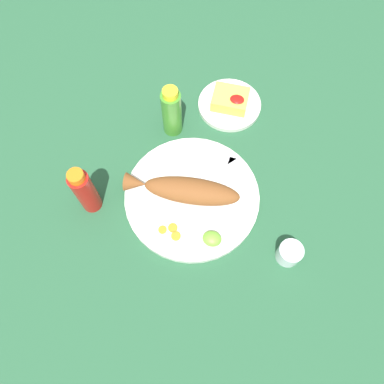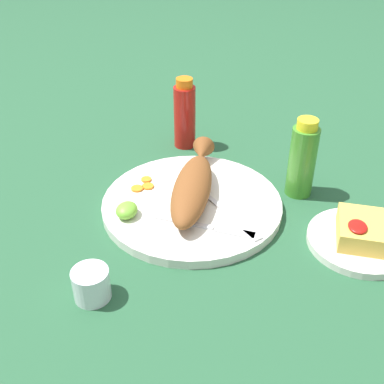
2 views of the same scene
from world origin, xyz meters
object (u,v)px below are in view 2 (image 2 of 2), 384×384
object	(u,v)px
fork_far	(211,227)
fork_near	(231,216)
hot_sauce_bottle_red	(185,115)
hot_sauce_bottle_green	(302,159)
salt_cup	(92,286)
side_plate_fries	(359,241)
fried_fish	(193,184)
main_plate	(192,204)

from	to	relation	value
fork_far	fork_near	bearing A→B (deg)	58.09
hot_sauce_bottle_red	hot_sauce_bottle_green	bearing A→B (deg)	62.08
hot_sauce_bottle_red	salt_cup	distance (m)	0.51
fork_near	fork_far	world-z (taller)	same
hot_sauce_bottle_red	side_plate_fries	bearing A→B (deg)	53.49
fried_fish	fork_near	xyz separation A→B (m)	(0.05, 0.08, -0.02)
main_plate	hot_sauce_bottle_green	bearing A→B (deg)	117.31
fried_fish	hot_sauce_bottle_red	size ratio (longest dim) A/B	1.78
fork_near	salt_cup	bearing A→B (deg)	-85.08
side_plate_fries	fork_far	bearing A→B (deg)	-81.91
hot_sauce_bottle_red	salt_cup	xyz separation A→B (m)	(0.51, -0.02, -0.06)
main_plate	salt_cup	distance (m)	0.28
side_plate_fries	main_plate	bearing A→B (deg)	-97.11
hot_sauce_bottle_red	salt_cup	world-z (taller)	hot_sauce_bottle_red
fork_near	side_plate_fries	size ratio (longest dim) A/B	0.79
main_plate	hot_sauce_bottle_green	distance (m)	0.23
fried_fish	fork_near	distance (m)	0.10
fork_far	side_plate_fries	xyz separation A→B (m)	(-0.04, 0.26, -0.01)
fried_fish	side_plate_fries	bearing A→B (deg)	75.47
fork_near	fork_far	size ratio (longest dim) A/B	0.78
fork_far	side_plate_fries	size ratio (longest dim) A/B	1.02
hot_sauce_bottle_green	salt_cup	xyz separation A→B (m)	(0.36, -0.29, -0.06)
main_plate	fried_fish	bearing A→B (deg)	-175.60
fried_fish	fork_far	size ratio (longest dim) A/B	1.59
hot_sauce_bottle_red	side_plate_fries	xyz separation A→B (m)	(0.29, 0.39, -0.07)
fork_far	hot_sauce_bottle_red	world-z (taller)	hot_sauce_bottle_red
fried_fish	salt_cup	distance (m)	0.29
fried_fish	fork_far	distance (m)	0.11
fried_fish	hot_sauce_bottle_red	distance (m)	0.24
main_plate	hot_sauce_bottle_red	xyz separation A→B (m)	(-0.25, -0.07, 0.07)
fried_fish	hot_sauce_bottle_red	xyz separation A→B (m)	(-0.23, -0.07, 0.03)
main_plate	side_plate_fries	bearing A→B (deg)	82.89
salt_cup	hot_sauce_bottle_red	bearing A→B (deg)	177.45
fork_far	hot_sauce_bottle_red	size ratio (longest dim) A/B	1.12
hot_sauce_bottle_green	side_plate_fries	size ratio (longest dim) A/B	0.90
main_plate	side_plate_fries	world-z (taller)	main_plate
side_plate_fries	fork_near	bearing A→B (deg)	-90.81
main_plate	fork_near	xyz separation A→B (m)	(0.04, 0.08, 0.01)
main_plate	hot_sauce_bottle_green	world-z (taller)	hot_sauce_bottle_green
hot_sauce_bottle_green	side_plate_fries	bearing A→B (deg)	38.73
main_plate	hot_sauce_bottle_red	distance (m)	0.27
salt_cup	main_plate	bearing A→B (deg)	159.58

